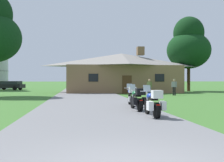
{
  "coord_description": "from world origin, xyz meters",
  "views": [
    {
      "loc": [
        -0.86,
        -4.58,
        1.59
      ],
      "look_at": [
        2.12,
        19.99,
        1.49
      ],
      "focal_mm": 43.81,
      "sensor_mm": 36.0,
      "label": 1
    }
  ],
  "objects_px": {
    "parked_black_suv_far_left": "(10,85)",
    "motorcycle_blue_farthest_in_row": "(131,96)",
    "bystander_gray_shirt_near_lodge": "(174,86)",
    "bystander_olive_shirt_beside_signpost": "(149,87)",
    "tree_right_of_lodge": "(189,45)",
    "motorcycle_green_second_in_row": "(137,99)",
    "motorcycle_blue_nearest_to_camera": "(153,104)"
  },
  "relations": [
    {
      "from": "motorcycle_blue_farthest_in_row",
      "to": "parked_black_suv_far_left",
      "type": "height_order",
      "value": "parked_black_suv_far_left"
    },
    {
      "from": "parked_black_suv_far_left",
      "to": "motorcycle_blue_nearest_to_camera",
      "type": "bearing_deg",
      "value": -140.54
    },
    {
      "from": "motorcycle_blue_nearest_to_camera",
      "to": "bystander_olive_shirt_beside_signpost",
      "type": "xyz_separation_m",
      "value": [
        3.83,
        15.22,
        0.32
      ]
    },
    {
      "from": "tree_right_of_lodge",
      "to": "motorcycle_blue_nearest_to_camera",
      "type": "bearing_deg",
      "value": -115.46
    },
    {
      "from": "motorcycle_blue_nearest_to_camera",
      "to": "tree_right_of_lodge",
      "type": "height_order",
      "value": "tree_right_of_lodge"
    },
    {
      "from": "motorcycle_blue_nearest_to_camera",
      "to": "motorcycle_blue_farthest_in_row",
      "type": "height_order",
      "value": "same"
    },
    {
      "from": "motorcycle_blue_farthest_in_row",
      "to": "motorcycle_green_second_in_row",
      "type": "bearing_deg",
      "value": -89.89
    },
    {
      "from": "motorcycle_green_second_in_row",
      "to": "tree_right_of_lodge",
      "type": "distance_m",
      "value": 26.81
    },
    {
      "from": "bystander_gray_shirt_near_lodge",
      "to": "parked_black_suv_far_left",
      "type": "distance_m",
      "value": 27.13
    },
    {
      "from": "bystander_gray_shirt_near_lodge",
      "to": "tree_right_of_lodge",
      "type": "relative_size",
      "value": 0.16
    },
    {
      "from": "motorcycle_blue_nearest_to_camera",
      "to": "tree_right_of_lodge",
      "type": "distance_m",
      "value": 28.89
    },
    {
      "from": "motorcycle_blue_farthest_in_row",
      "to": "bystander_gray_shirt_near_lodge",
      "type": "height_order",
      "value": "bystander_gray_shirt_near_lodge"
    },
    {
      "from": "motorcycle_blue_nearest_to_camera",
      "to": "motorcycle_green_second_in_row",
      "type": "height_order",
      "value": "same"
    },
    {
      "from": "motorcycle_blue_farthest_in_row",
      "to": "bystander_olive_shirt_beside_signpost",
      "type": "xyz_separation_m",
      "value": [
        3.82,
        10.36,
        0.31
      ]
    },
    {
      "from": "motorcycle_green_second_in_row",
      "to": "bystander_olive_shirt_beside_signpost",
      "type": "height_order",
      "value": "bystander_olive_shirt_beside_signpost"
    },
    {
      "from": "tree_right_of_lodge",
      "to": "parked_black_suv_far_left",
      "type": "bearing_deg",
      "value": 162.77
    },
    {
      "from": "parked_black_suv_far_left",
      "to": "bystander_gray_shirt_near_lodge",
      "type": "bearing_deg",
      "value": -113.84
    },
    {
      "from": "motorcycle_blue_nearest_to_camera",
      "to": "tree_right_of_lodge",
      "type": "bearing_deg",
      "value": 63.79
    },
    {
      "from": "bystander_olive_shirt_beside_signpost",
      "to": "parked_black_suv_far_left",
      "type": "xyz_separation_m",
      "value": [
        -17.76,
        18.41,
        -0.15
      ]
    },
    {
      "from": "bystander_gray_shirt_near_lodge",
      "to": "motorcycle_blue_nearest_to_camera",
      "type": "bearing_deg",
      "value": 99.31
    },
    {
      "from": "parked_black_suv_far_left",
      "to": "motorcycle_blue_farthest_in_row",
      "type": "bearing_deg",
      "value": -137.18
    },
    {
      "from": "bystander_olive_shirt_beside_signpost",
      "to": "parked_black_suv_far_left",
      "type": "distance_m",
      "value": 25.58
    },
    {
      "from": "motorcycle_blue_nearest_to_camera",
      "to": "bystander_olive_shirt_beside_signpost",
      "type": "height_order",
      "value": "bystander_olive_shirt_beside_signpost"
    },
    {
      "from": "motorcycle_blue_nearest_to_camera",
      "to": "bystander_gray_shirt_near_lodge",
      "type": "height_order",
      "value": "bystander_gray_shirt_near_lodge"
    },
    {
      "from": "motorcycle_blue_nearest_to_camera",
      "to": "bystander_olive_shirt_beside_signpost",
      "type": "bearing_deg",
      "value": 75.14
    },
    {
      "from": "motorcycle_blue_nearest_to_camera",
      "to": "motorcycle_green_second_in_row",
      "type": "bearing_deg",
      "value": 92.56
    },
    {
      "from": "bystander_olive_shirt_beside_signpost",
      "to": "tree_right_of_lodge",
      "type": "height_order",
      "value": "tree_right_of_lodge"
    },
    {
      "from": "tree_right_of_lodge",
      "to": "parked_black_suv_far_left",
      "type": "distance_m",
      "value": 27.9
    },
    {
      "from": "motorcycle_green_second_in_row",
      "to": "motorcycle_blue_farthest_in_row",
      "type": "xyz_separation_m",
      "value": [
        0.15,
        2.41,
        0.01
      ]
    },
    {
      "from": "parked_black_suv_far_left",
      "to": "bystander_olive_shirt_beside_signpost",
      "type": "bearing_deg",
      "value": -119.07
    },
    {
      "from": "parked_black_suv_far_left",
      "to": "motorcycle_green_second_in_row",
      "type": "bearing_deg",
      "value": -139.18
    },
    {
      "from": "bystander_olive_shirt_beside_signpost",
      "to": "parked_black_suv_far_left",
      "type": "height_order",
      "value": "bystander_olive_shirt_beside_signpost"
    }
  ]
}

